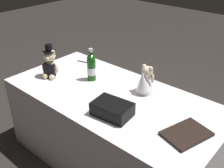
% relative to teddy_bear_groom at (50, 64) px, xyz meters
% --- Properties ---
extents(ground_plane, '(12.00, 12.00, 0.00)m').
position_rel_teddy_bear_groom_xyz_m(ground_plane, '(0.64, 0.12, -0.84)').
color(ground_plane, '#2D2826').
extents(reception_table, '(1.84, 0.90, 0.71)m').
position_rel_teddy_bear_groom_xyz_m(reception_table, '(0.64, 0.12, -0.48)').
color(reception_table, white).
rests_on(reception_table, ground_plane).
extents(teddy_bear_groom, '(0.15, 0.15, 0.31)m').
position_rel_teddy_bear_groom_xyz_m(teddy_bear_groom, '(0.00, 0.00, 0.00)').
color(teddy_bear_groom, beige).
rests_on(teddy_bear_groom, reception_table).
extents(teddy_bear_bride, '(0.15, 0.20, 0.25)m').
position_rel_teddy_bear_groom_xyz_m(teddy_bear_bride, '(0.82, 0.33, -0.02)').
color(teddy_bear_bride, white).
rests_on(teddy_bear_bride, reception_table).
extents(champagne_bottle, '(0.08, 0.08, 0.30)m').
position_rel_teddy_bear_groom_xyz_m(champagne_bottle, '(0.32, 0.20, 0.00)').
color(champagne_bottle, '#144E11').
rests_on(champagne_bottle, reception_table).
extents(signing_pen, '(0.13, 0.05, 0.01)m').
position_rel_teddy_bear_groom_xyz_m(signing_pen, '(-0.02, 0.42, -0.12)').
color(signing_pen, black).
rests_on(signing_pen, reception_table).
extents(gift_case_black, '(0.30, 0.22, 0.10)m').
position_rel_teddy_bear_groom_xyz_m(gift_case_black, '(0.83, -0.09, -0.07)').
color(gift_case_black, black).
rests_on(gift_case_black, reception_table).
extents(guestbook, '(0.29, 0.35, 0.02)m').
position_rel_teddy_bear_groom_xyz_m(guestbook, '(1.35, 0.05, -0.11)').
color(guestbook, black).
rests_on(guestbook, reception_table).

